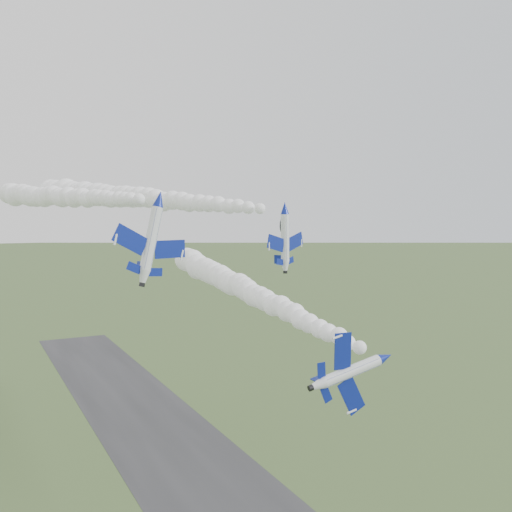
# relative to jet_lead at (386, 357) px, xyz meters

# --- Properties ---
(runway) EXTENTS (24.00, 260.00, 0.04)m
(runway) POSITION_rel_jet_lead_xyz_m (-8.72, 39.28, -29.25)
(runway) COLOR #2B2C2E
(runway) RESTS_ON ground
(jet_lead) EXTENTS (3.63, 11.80, 9.51)m
(jet_lead) POSITION_rel_jet_lead_xyz_m (0.00, 0.00, 0.00)
(jet_lead) COLOR white
(smoke_trail_jet_lead) EXTENTS (8.45, 78.56, 5.70)m
(smoke_trail_jet_lead) POSITION_rel_jet_lead_xyz_m (1.88, 41.56, 3.15)
(smoke_trail_jet_lead) COLOR white
(jet_pair_left) EXTENTS (11.34, 13.67, 4.08)m
(jet_pair_left) POSITION_rel_jet_lead_xyz_m (-19.61, 25.26, 19.25)
(jet_pair_left) COLOR white
(smoke_trail_jet_pair_left) EXTENTS (17.66, 60.14, 4.56)m
(smoke_trail_jet_pair_left) POSITION_rel_jet_lead_xyz_m (-28.00, 58.35, 20.40)
(smoke_trail_jet_pair_left) COLOR white
(jet_pair_right) EXTENTS (9.42, 10.74, 2.80)m
(jet_pair_right) POSITION_rel_jet_lead_xyz_m (0.95, 25.56, 18.12)
(jet_pair_right) COLOR white
(smoke_trail_jet_pair_right) EXTENTS (33.73, 65.08, 5.69)m
(smoke_trail_jet_pair_right) POSITION_rel_jet_lead_xyz_m (-13.53, 59.26, 20.43)
(smoke_trail_jet_pair_right) COLOR white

